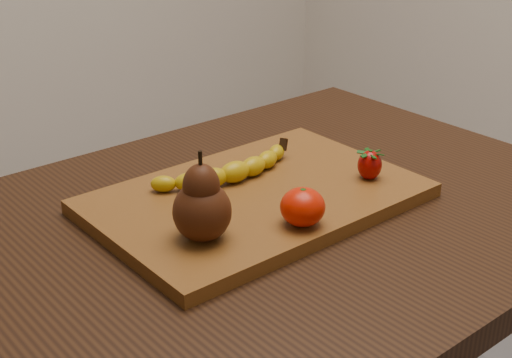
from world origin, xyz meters
TOP-DOWN VIEW (x-y plane):
  - table at (0.00, 0.00)m, footprint 1.00×0.70m
  - cutting_board at (0.01, 0.02)m, footprint 0.45×0.30m
  - banana at (0.01, 0.07)m, footprint 0.20×0.07m
  - pear at (-0.12, -0.03)m, footprint 0.09×0.09m
  - mandarin at (-0.00, -0.09)m, footprint 0.07×0.07m
  - strawberry at (0.17, -0.05)m, footprint 0.04×0.04m

SIDE VIEW (x-z plane):
  - table at x=0.00m, z-range 0.28..1.04m
  - cutting_board at x=0.01m, z-range 0.76..0.78m
  - banana at x=0.01m, z-range 0.78..0.81m
  - strawberry at x=0.17m, z-range 0.78..0.82m
  - mandarin at x=0.00m, z-range 0.78..0.83m
  - pear at x=-0.12m, z-range 0.78..0.89m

